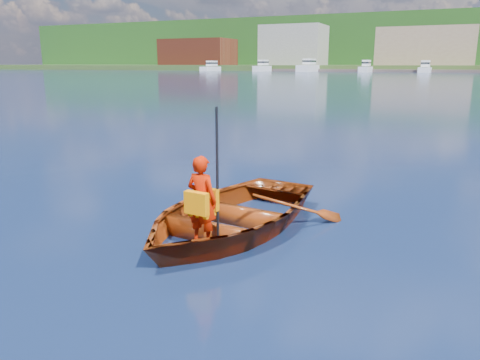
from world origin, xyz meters
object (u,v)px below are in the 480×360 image
at_px(rowboat, 229,213).
at_px(dock, 454,71).
at_px(marina_yachts, 429,68).
at_px(child_paddler, 202,201).

height_order(rowboat, dock, dock).
distance_m(rowboat, marina_yachts, 142.42).
relative_size(dock, marina_yachts, 1.11).
relative_size(rowboat, child_paddler, 2.27).
bearing_deg(rowboat, child_paddler, -87.67).
relative_size(child_paddler, dock, 0.01).
height_order(child_paddler, marina_yachts, marina_yachts).
height_order(dock, marina_yachts, marina_yachts).
xyz_separation_m(rowboat, dock, (3.29, 147.05, 0.15)).
relative_size(rowboat, dock, 0.03).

